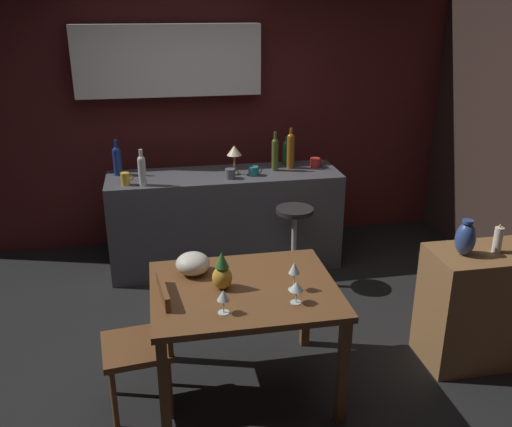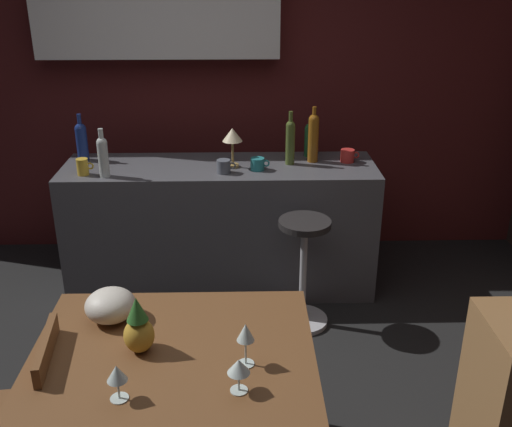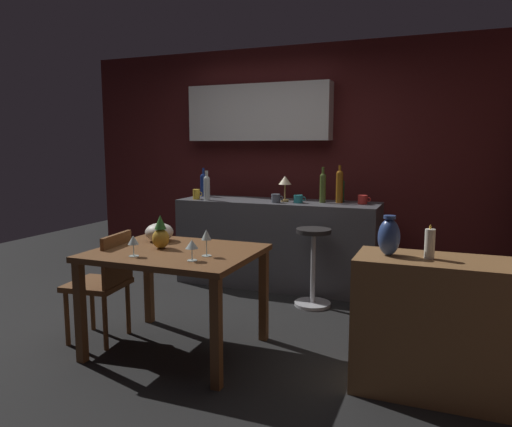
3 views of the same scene
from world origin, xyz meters
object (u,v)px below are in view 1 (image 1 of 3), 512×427
object	(u,v)px
wine_glass_right	(223,296)
vase_ceramic_blue	(465,238)
pineapple_centerpiece	(222,273)
counter_lamp	(234,152)
cup_red	(315,163)
wine_glass_center	(296,287)
wine_bottle_green	(286,151)
fruit_bowl	(193,264)
bar_stool	(294,245)
sideboard_cabinet	(503,304)
wine_bottle_amber	(291,149)
cup_slate	(230,174)
dining_table	(244,301)
wine_bottle_olive	(275,153)
chair_near_window	(147,340)
wine_glass_left	(294,269)
wine_bottle_clear	(142,169)
cup_mustard	(125,179)
wine_bottle_cobalt	(117,159)
cup_teal	(254,171)
pillar_candle_tall	(498,240)

from	to	relation	value
wine_glass_right	vase_ceramic_blue	size ratio (longest dim) A/B	0.59
pineapple_centerpiece	counter_lamp	distance (m)	1.84
wine_glass_right	cup_red	xyz separation A→B (m)	(1.16, 2.17, 0.10)
wine_glass_center	pineapple_centerpiece	bearing A→B (deg)	147.43
wine_bottle_green	fruit_bowl	bearing A→B (deg)	-120.02
bar_stool	wine_glass_right	distance (m)	1.84
sideboard_cabinet	wine_bottle_amber	bearing A→B (deg)	119.38
wine_glass_center	cup_slate	distance (m)	1.93
dining_table	wine_bottle_green	size ratio (longest dim) A/B	4.16
sideboard_cabinet	cup_slate	bearing A→B (deg)	135.03
cup_red	vase_ceramic_blue	distance (m)	1.92
wine_glass_right	sideboard_cabinet	bearing A→B (deg)	8.75
sideboard_cabinet	wine_bottle_olive	size ratio (longest dim) A/B	3.05
dining_table	cup_slate	world-z (taller)	cup_slate
cup_slate	chair_near_window	bearing A→B (deg)	-113.80
wine_glass_left	sideboard_cabinet	bearing A→B (deg)	4.47
counter_lamp	vase_ceramic_blue	world-z (taller)	counter_lamp
cup_slate	wine_bottle_amber	bearing A→B (deg)	20.39
wine_bottle_clear	cup_mustard	distance (m)	0.17
dining_table	cup_mustard	world-z (taller)	cup_mustard
cup_mustard	cup_slate	size ratio (longest dim) A/B	0.88
vase_ceramic_blue	dining_table	bearing A→B (deg)	-179.01
sideboard_cabinet	wine_glass_center	xyz separation A→B (m)	(-1.55, -0.27, 0.43)
sideboard_cabinet	cup_mustard	xyz separation A→B (m)	(-2.55, 1.64, 0.54)
wine_bottle_amber	wine_glass_left	bearing A→B (deg)	-103.33
wine_bottle_cobalt	cup_teal	distance (m)	1.22
wine_bottle_green	cup_mustard	distance (m)	1.53
bar_stool	wine_glass_left	size ratio (longest dim) A/B	3.98
wine_bottle_olive	pineapple_centerpiece	bearing A→B (deg)	-111.62
cup_teal	counter_lamp	bearing A→B (deg)	158.68
wine_bottle_amber	wine_glass_center	bearing A→B (deg)	-103.07
cup_mustard	cup_red	bearing A→B (deg)	7.42
dining_table	vase_ceramic_blue	xyz separation A→B (m)	(1.45, 0.03, 0.29)
bar_stool	wine_bottle_cobalt	xyz separation A→B (m)	(-1.47, 0.66, 0.66)
cup_red	pillar_candle_tall	world-z (taller)	pillar_candle_tall
wine_bottle_clear	vase_ceramic_blue	distance (m)	2.60
pineapple_centerpiece	wine_bottle_amber	distance (m)	2.11
cup_red	pillar_candle_tall	size ratio (longest dim) A/B	0.64
pineapple_centerpiece	cup_teal	xyz separation A→B (m)	(0.51, 1.73, 0.10)
wine_glass_center	counter_lamp	bearing A→B (deg)	91.24
wine_glass_left	cup_red	world-z (taller)	cup_red
cup_mustard	pillar_candle_tall	size ratio (longest dim) A/B	0.54
fruit_bowl	pillar_candle_tall	bearing A→B (deg)	-6.37
sideboard_cabinet	counter_lamp	world-z (taller)	counter_lamp
wine_glass_center	counter_lamp	world-z (taller)	counter_lamp
wine_bottle_olive	fruit_bowl	bearing A→B (deg)	-118.74
sideboard_cabinet	wine_bottle_clear	world-z (taller)	wine_bottle_clear
dining_table	chair_near_window	size ratio (longest dim) A/B	1.36
wine_bottle_olive	cup_red	world-z (taller)	wine_bottle_olive
chair_near_window	bar_stool	xyz separation A→B (m)	(1.26, 1.36, -0.08)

